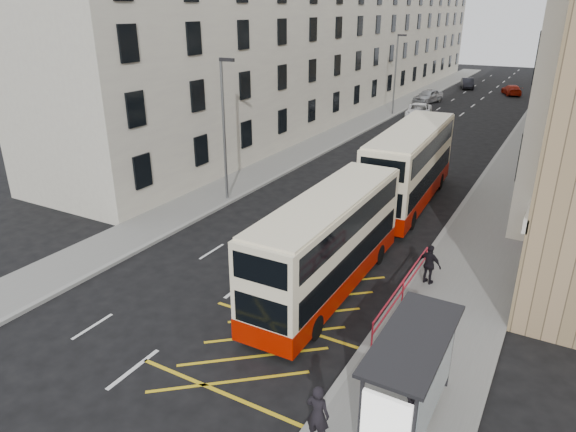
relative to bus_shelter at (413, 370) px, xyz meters
The scene contains 20 objects.
ground 8.62m from the bus_shelter, behind, with size 200.00×200.00×0.00m, color black.
pavement_right 30.46m from the bus_shelter, 90.65° to the left, with size 4.00×120.00×0.15m, color slate.
pavement_left 34.34m from the bus_shelter, 117.53° to the left, with size 3.00×120.00×0.15m, color slate.
kerb_right 30.55m from the bus_shelter, 94.41° to the left, with size 0.25×120.00×0.15m, color gray.
kerb_left 33.67m from the bus_shelter, 115.26° to the left, with size 0.25×120.00×0.15m, color gray.
road_markings 46.20m from the bus_shelter, 100.42° to the left, with size 10.00×110.00×0.01m, color silver, non-canonical shape.
terrace_left 50.98m from the bus_shelter, 115.38° to the left, with size 9.18×79.00×13.25m.
bus_shelter is the anchor object (origin of this frame).
guard_railing 6.61m from the bus_shelter, 108.82° to the left, with size 0.06×6.56×1.01m.
street_lamp_near 19.38m from the bus_shelter, 139.86° to the left, with size 0.93×0.18×8.00m.
street_lamp_far 44.94m from the bus_shelter, 109.12° to the left, with size 0.93×0.18×8.00m.
double_decker_front 7.79m from the bus_shelter, 131.17° to the left, with size 2.38×10.07×4.01m.
double_decker_rear 17.86m from the bus_shelter, 107.27° to the left, with size 3.10×11.30×4.46m.
pedestrian_near 2.67m from the bus_shelter, 142.47° to the right, with size 0.64×0.42×1.75m, color black.
pedestrian_mid 1.25m from the bus_shelter, 74.09° to the left, with size 0.79×0.62×1.63m, color black.
pedestrian_far 8.40m from the bus_shelter, 101.44° to the left, with size 0.99×0.41×1.69m, color black.
white_van 43.70m from the bus_shelter, 105.74° to the left, with size 2.43×5.27×1.47m, color white.
car_silver 53.53m from the bus_shelter, 104.65° to the left, with size 1.89×4.71×1.60m, color #ACAFB4.
car_dark 67.36m from the bus_shelter, 100.14° to the left, with size 1.49×4.27×1.41m, color black.
car_red 63.45m from the bus_shelter, 95.07° to the left, with size 1.81×4.45×1.29m, color #A21807.
Camera 1 is at (10.75, -11.11, 10.61)m, focal length 32.00 mm.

